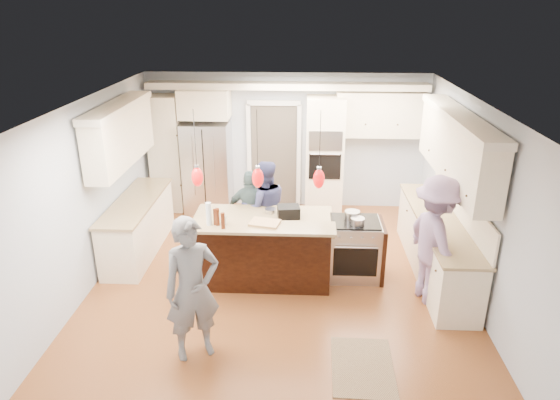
# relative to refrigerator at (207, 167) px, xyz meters

# --- Properties ---
(ground_plane) EXTENTS (6.00, 6.00, 0.00)m
(ground_plane) POSITION_rel_refrigerator_xyz_m (1.55, -2.64, -0.90)
(ground_plane) COLOR brown
(ground_plane) RESTS_ON ground
(room_shell) EXTENTS (5.54, 6.04, 2.72)m
(room_shell) POSITION_rel_refrigerator_xyz_m (1.55, -2.64, 0.92)
(room_shell) COLOR #B2BCC6
(room_shell) RESTS_ON ground
(refrigerator) EXTENTS (0.90, 0.70, 1.80)m
(refrigerator) POSITION_rel_refrigerator_xyz_m (0.00, 0.00, 0.00)
(refrigerator) COLOR #B7B7BC
(refrigerator) RESTS_ON ground
(oven_column) EXTENTS (0.72, 0.69, 2.30)m
(oven_column) POSITION_rel_refrigerator_xyz_m (2.30, 0.03, 0.25)
(oven_column) COLOR #F7E6C9
(oven_column) RESTS_ON ground
(back_upper_cabinets) EXTENTS (5.30, 0.61, 2.54)m
(back_upper_cabinets) POSITION_rel_refrigerator_xyz_m (0.80, 0.12, 0.77)
(back_upper_cabinets) COLOR #F7E6C9
(back_upper_cabinets) RESTS_ON ground
(right_counter_run) EXTENTS (0.64, 3.10, 2.51)m
(right_counter_run) POSITION_rel_refrigerator_xyz_m (3.99, -2.34, 0.16)
(right_counter_run) COLOR #F7E6C9
(right_counter_run) RESTS_ON ground
(left_cabinets) EXTENTS (0.64, 2.30, 2.51)m
(left_cabinets) POSITION_rel_refrigerator_xyz_m (-0.89, -1.84, 0.16)
(left_cabinets) COLOR #F7E6C9
(left_cabinets) RESTS_ON ground
(kitchen_island) EXTENTS (2.10, 1.46, 1.12)m
(kitchen_island) POSITION_rel_refrigerator_xyz_m (1.30, -2.57, -0.41)
(kitchen_island) COLOR black
(kitchen_island) RESTS_ON ground
(island_range) EXTENTS (0.82, 0.71, 0.92)m
(island_range) POSITION_rel_refrigerator_xyz_m (2.71, -2.49, -0.44)
(island_range) COLOR #B7B7BC
(island_range) RESTS_ON ground
(pendant_lights) EXTENTS (1.75, 0.15, 1.03)m
(pendant_lights) POSITION_rel_refrigerator_xyz_m (1.30, -3.15, 0.90)
(pendant_lights) COLOR black
(pendant_lights) RESTS_ON ground
(person_bar_end) EXTENTS (0.77, 0.67, 1.77)m
(person_bar_end) POSITION_rel_refrigerator_xyz_m (0.65, -4.44, -0.02)
(person_bar_end) COLOR slate
(person_bar_end) RESTS_ON ground
(person_far_left) EXTENTS (0.91, 0.79, 1.61)m
(person_far_left) POSITION_rel_refrigerator_xyz_m (1.27, -1.79, -0.10)
(person_far_left) COLOR navy
(person_far_left) RESTS_ON ground
(person_far_right) EXTENTS (0.88, 0.46, 1.43)m
(person_far_right) POSITION_rel_refrigerator_xyz_m (1.05, -1.79, -0.18)
(person_far_right) COLOR #496366
(person_far_right) RESTS_ON ground
(person_range_side) EXTENTS (0.98, 1.33, 1.84)m
(person_range_side) POSITION_rel_refrigerator_xyz_m (3.72, -3.10, 0.02)
(person_range_side) COLOR gray
(person_range_side) RESTS_ON ground
(floor_rug) EXTENTS (0.74, 1.06, 0.01)m
(floor_rug) POSITION_rel_refrigerator_xyz_m (2.63, -4.60, -0.89)
(floor_rug) COLOR olive
(floor_rug) RESTS_ON ground
(water_bottle) EXTENTS (0.09, 0.09, 0.32)m
(water_bottle) POSITION_rel_refrigerator_xyz_m (0.63, -3.17, 0.38)
(water_bottle) COLOR silver
(water_bottle) RESTS_ON kitchen_island
(beer_bottle_a) EXTENTS (0.07, 0.07, 0.24)m
(beer_bottle_a) POSITION_rel_refrigerator_xyz_m (0.74, -3.18, 0.34)
(beer_bottle_a) COLOR #461C0C
(beer_bottle_a) RESTS_ON kitchen_island
(beer_bottle_b) EXTENTS (0.07, 0.07, 0.22)m
(beer_bottle_b) POSITION_rel_refrigerator_xyz_m (0.83, -3.28, 0.33)
(beer_bottle_b) COLOR #461C0C
(beer_bottle_b) RESTS_ON kitchen_island
(beer_bottle_c) EXTENTS (0.06, 0.06, 0.23)m
(beer_bottle_c) POSITION_rel_refrigerator_xyz_m (0.71, -3.16, 0.33)
(beer_bottle_c) COLOR #461C0C
(beer_bottle_c) RESTS_ON kitchen_island
(drink_can) EXTENTS (0.08, 0.08, 0.12)m
(drink_can) POSITION_rel_refrigerator_xyz_m (0.83, -3.16, 0.28)
(drink_can) COLOR #B7B7BC
(drink_can) RESTS_ON kitchen_island
(cutting_board) EXTENTS (0.45, 0.36, 0.03)m
(cutting_board) POSITION_rel_refrigerator_xyz_m (1.38, -3.11, 0.24)
(cutting_board) COLOR tan
(cutting_board) RESTS_ON kitchen_island
(pot_large) EXTENTS (0.23, 0.23, 0.13)m
(pot_large) POSITION_rel_refrigerator_xyz_m (2.64, -2.44, 0.09)
(pot_large) COLOR #B7B7BC
(pot_large) RESTS_ON island_range
(pot_small) EXTENTS (0.21, 0.21, 0.10)m
(pot_small) POSITION_rel_refrigerator_xyz_m (2.70, -2.62, 0.07)
(pot_small) COLOR #B7B7BC
(pot_small) RESTS_ON island_range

